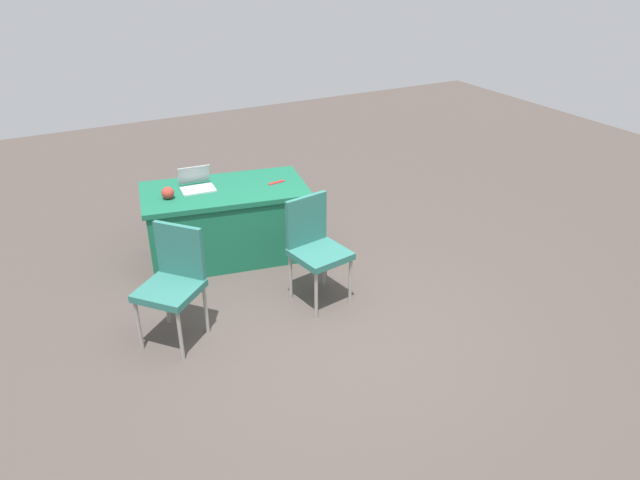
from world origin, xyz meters
name	(u,v)px	position (x,y,z in m)	size (l,w,h in m)	color
ground_plane	(340,341)	(0.00, 0.00, 0.00)	(14.40, 14.40, 0.00)	#4C423D
table_foreground	(227,222)	(0.28, -1.83, 0.37)	(1.73, 1.13, 0.73)	#196647
chair_tucked_left	(315,244)	(-0.14, -0.69, 0.55)	(0.51, 0.51, 0.95)	#9E9993
chair_tucked_right	(173,278)	(1.12, -0.70, 0.55)	(0.62, 0.62, 0.96)	#9E9993
laptop_silver	(197,185)	(0.51, -1.95, 0.77)	(0.34, 0.32, 0.21)	silver
yarn_ball	(168,193)	(0.83, -1.84, 0.79)	(0.12, 0.12, 0.12)	#B2382D
scissors_red	(276,182)	(-0.24, -1.72, 0.74)	(0.18, 0.04, 0.01)	red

